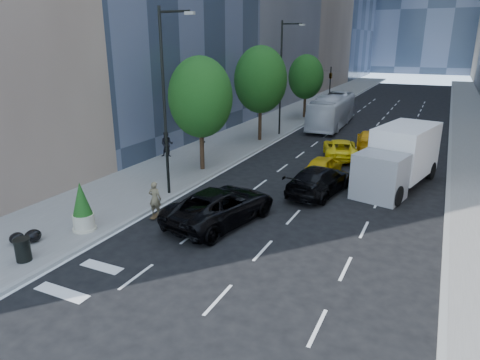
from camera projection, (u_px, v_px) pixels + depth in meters
The scene contains 23 objects.
ground at pixel (242, 246), 18.52m from camera, with size 160.00×160.00×0.00m, color black.
sidewalk_left at pixel (283, 119), 47.92m from camera, with size 6.00×120.00×0.15m, color slate.
sidewalk_right at pixel (474, 134), 40.15m from camera, with size 4.00×120.00×0.15m, color slate.
lamp_near at pixel (166, 93), 22.73m from camera, with size 2.13×0.22×10.00m.
lamp_far at pixel (283, 72), 38.18m from camera, with size 2.13×0.22×10.00m.
tree_near at pixel (200, 97), 27.64m from camera, with size 4.20×4.20×7.46m.
tree_mid at pixel (261, 80), 36.12m from camera, with size 4.50×4.50×7.99m.
tree_far at pixel (306, 77), 47.49m from camera, with size 3.90×3.90×6.92m.
traffic_signal at pixel (331, 76), 54.15m from camera, with size 2.48×0.53×5.20m.
skateboarder at pixel (155, 201), 21.22m from camera, with size 0.65×0.42×1.78m, color brown.
black_sedan_lincoln at pixel (221, 206), 20.70m from camera, with size 2.86×6.21×1.72m, color black.
black_sedan_mercedes at pixel (320, 180), 24.64m from camera, with size 2.27×5.59×1.62m, color black.
taxi_a at pixel (323, 166), 27.97m from camera, with size 1.60×3.97×1.35m, color gold.
taxi_b at pixel (376, 174), 25.87m from camera, with size 1.69×4.84×1.59m, color #E8B10C.
taxi_c at pixel (340, 149), 32.13m from camera, with size 2.40×5.22×1.45m, color yellow.
taxi_d at pixel (370, 140), 35.07m from camera, with size 2.06×5.08×1.47m, color #FFB30D.
city_bus at pixel (332, 111), 43.77m from camera, with size 2.70×11.52×3.21m, color white.
box_truck at pixel (399, 157), 25.60m from camera, with size 4.37×7.90×3.58m.
pedestrian_a at pixel (167, 144), 31.89m from camera, with size 0.93×0.72×1.91m, color black.
pedestrian_b at pixel (202, 131), 36.29m from camera, with size 1.14×0.48×1.95m, color black.
trash_can at pixel (23, 250), 16.86m from camera, with size 0.59×0.59×0.89m, color black.
planter_shrub at pixel (82, 208), 19.41m from camera, with size 0.97×0.97×2.32m.
garbage_bags at pixel (27, 237), 18.44m from camera, with size 1.12×1.08×0.56m.
Camera 1 is at (7.13, -15.12, 8.47)m, focal length 32.00 mm.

